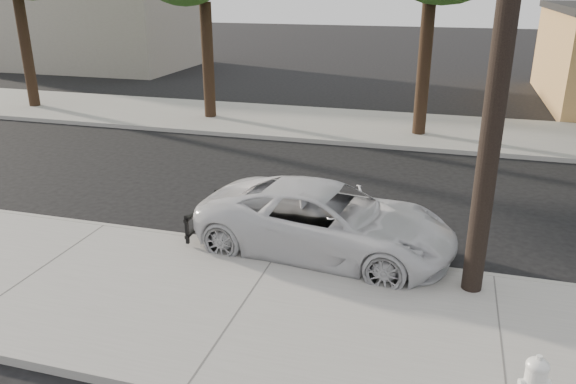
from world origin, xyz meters
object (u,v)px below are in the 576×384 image
Objects in this scene: police_cruiser at (326,221)px; traffic_cone at (329,247)px; utility_pole at (507,11)px; fire_hydrant at (534,384)px.

police_cruiser is 7.33× the size of traffic_cone.
utility_pole reaches higher than police_cruiser.
utility_pole is at bearing 86.93° from fire_hydrant.
utility_pole is 12.60× the size of fire_hydrant.
utility_pole is 5.10m from fire_hydrant.
traffic_cone is (0.21, -0.70, -0.22)m from police_cruiser.
utility_pole reaches higher than traffic_cone.
police_cruiser reaches higher than traffic_cone.
fire_hydrant is (3.42, -3.71, -0.20)m from police_cruiser.
police_cruiser is at bearing 116.42° from fire_hydrant.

